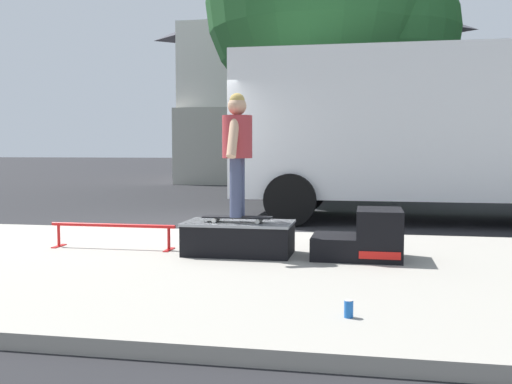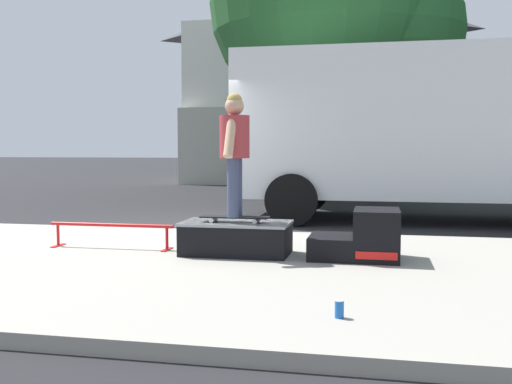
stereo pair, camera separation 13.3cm
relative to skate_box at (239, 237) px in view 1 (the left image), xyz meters
The scene contains 11 objects.
ground_plane 3.16m from the skate_box, 130.07° to the left, with size 140.00×140.00×0.00m, color black.
sidewalk_slab 2.12m from the skate_box, 163.60° to the right, with size 50.00×5.00×0.12m, color gray.
skate_box is the anchor object (origin of this frame).
kicker_ramp 1.42m from the skate_box, ahead, with size 0.97×0.68×0.55m.
grind_rail 1.59m from the skate_box, behind, with size 1.58×0.28×0.30m.
skateboard 0.24m from the skate_box, 94.44° to the right, with size 0.78×0.22×0.07m.
skater_kid 1.06m from the skate_box, 94.44° to the right, with size 0.34×0.71×1.38m.
soda_can 2.67m from the skate_box, 60.50° to the right, with size 0.07×0.07×0.13m.
box_truck 5.43m from the skate_box, 61.36° to the left, with size 6.91×2.63×3.05m.
street_tree_neighbour 9.76m from the skate_box, 86.43° to the left, with size 6.34×5.76×7.82m.
house_behind 18.62m from the skate_box, 93.34° to the left, with size 9.54×8.22×8.40m.
Camera 1 is at (3.45, -8.90, 1.33)m, focal length 41.26 mm.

